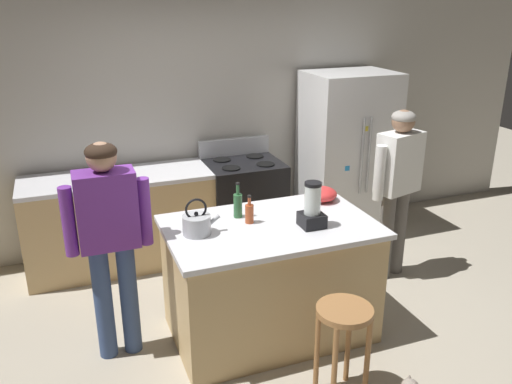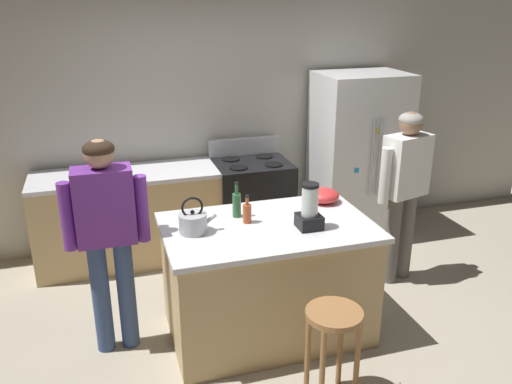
# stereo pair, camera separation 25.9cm
# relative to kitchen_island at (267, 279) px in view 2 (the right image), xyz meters

# --- Properties ---
(ground_plane) EXTENTS (14.00, 14.00, 0.00)m
(ground_plane) POSITION_rel_kitchen_island_xyz_m (0.00, 0.00, -0.46)
(ground_plane) COLOR #B2A893
(back_wall) EXTENTS (8.00, 0.10, 2.70)m
(back_wall) POSITION_rel_kitchen_island_xyz_m (0.00, 1.95, 0.89)
(back_wall) COLOR #BCB7AD
(back_wall) RESTS_ON ground_plane
(kitchen_island) EXTENTS (1.54, 0.96, 0.92)m
(kitchen_island) POSITION_rel_kitchen_island_xyz_m (0.00, 0.00, 0.00)
(kitchen_island) COLOR tan
(kitchen_island) RESTS_ON ground_plane
(back_counter_run) EXTENTS (2.00, 0.64, 0.92)m
(back_counter_run) POSITION_rel_kitchen_island_xyz_m (-0.80, 1.55, -0.00)
(back_counter_run) COLOR tan
(back_counter_run) RESTS_ON ground_plane
(refrigerator) EXTENTS (0.90, 0.73, 1.76)m
(refrigerator) POSITION_rel_kitchen_island_xyz_m (1.50, 1.50, 0.42)
(refrigerator) COLOR silver
(refrigerator) RESTS_ON ground_plane
(stove_range) EXTENTS (0.76, 0.65, 1.10)m
(stove_range) POSITION_rel_kitchen_island_xyz_m (0.33, 1.52, 0.01)
(stove_range) COLOR black
(stove_range) RESTS_ON ground_plane
(person_by_island_left) EXTENTS (0.59, 0.22, 1.61)m
(person_by_island_left) POSITION_rel_kitchen_island_xyz_m (-1.13, 0.14, 0.52)
(person_by_island_left) COLOR #384C7A
(person_by_island_left) RESTS_ON ground_plane
(person_by_sink_right) EXTENTS (0.59, 0.32, 1.58)m
(person_by_sink_right) POSITION_rel_kitchen_island_xyz_m (1.41, 0.44, 0.50)
(person_by_sink_right) COLOR #66605B
(person_by_sink_right) RESTS_ON ground_plane
(bar_stool) EXTENTS (0.36, 0.36, 0.67)m
(bar_stool) POSITION_rel_kitchen_island_xyz_m (0.16, -0.84, 0.06)
(bar_stool) COLOR #9E6B3D
(bar_stool) RESTS_ON ground_plane
(blender_appliance) EXTENTS (0.17, 0.17, 0.34)m
(blender_appliance) POSITION_rel_kitchen_island_xyz_m (0.27, -0.14, 0.60)
(blender_appliance) COLOR black
(blender_appliance) RESTS_ON kitchen_island
(bottle_olive_oil) EXTENTS (0.07, 0.07, 0.28)m
(bottle_olive_oil) POSITION_rel_kitchen_island_xyz_m (-0.18, 0.22, 0.56)
(bottle_olive_oil) COLOR #2D6638
(bottle_olive_oil) RESTS_ON kitchen_island
(bottle_cooking_sauce) EXTENTS (0.06, 0.06, 0.22)m
(bottle_cooking_sauce) POSITION_rel_kitchen_island_xyz_m (-0.13, 0.09, 0.53)
(bottle_cooking_sauce) COLOR #B24C26
(bottle_cooking_sauce) RESTS_ON kitchen_island
(mixing_bowl) EXTENTS (0.25, 0.25, 0.11)m
(mixing_bowl) POSITION_rel_kitchen_island_xyz_m (0.58, 0.30, 0.51)
(mixing_bowl) COLOR red
(mixing_bowl) RESTS_ON kitchen_island
(tea_kettle) EXTENTS (0.28, 0.20, 0.27)m
(tea_kettle) POSITION_rel_kitchen_island_xyz_m (-0.55, 0.03, 0.53)
(tea_kettle) COLOR #B7BABF
(tea_kettle) RESTS_ON kitchen_island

